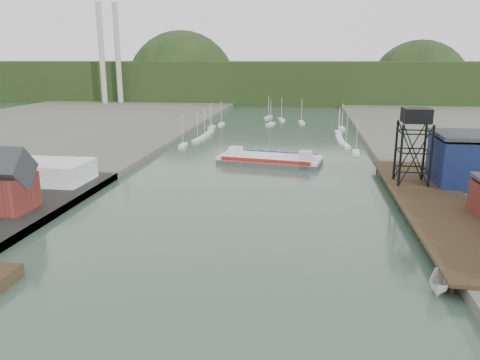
# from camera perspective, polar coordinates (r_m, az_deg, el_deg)

# --- Properties ---
(ground) EXTENTS (600.00, 600.00, 0.00)m
(ground) POSITION_cam_1_polar(r_m,az_deg,el_deg) (53.26, -7.04, -17.38)
(ground) COLOR #2E4839
(ground) RESTS_ON ground
(east_pier) EXTENTS (14.00, 70.00, 2.45)m
(east_pier) POSITION_cam_1_polar(r_m,az_deg,el_deg) (95.46, 22.69, -2.50)
(east_pier) COLOR black
(east_pier) RESTS_ON ground
(white_shed) EXTENTS (18.00, 12.00, 4.50)m
(white_shed) POSITION_cam_1_polar(r_m,az_deg,el_deg) (111.89, -22.43, 0.96)
(white_shed) COLOR silver
(white_shed) RESTS_ON west_quay
(lift_tower) EXTENTS (6.50, 6.50, 16.00)m
(lift_tower) POSITION_cam_1_polar(r_m,az_deg,el_deg) (104.67, 20.65, 6.84)
(lift_tower) COLOR black
(lift_tower) RESTS_ON east_pier
(marina_sailboats) EXTENTS (57.71, 92.65, 0.90)m
(marina_sailboats) POSITION_cam_1_polar(r_m,az_deg,el_deg) (184.46, 4.23, 5.91)
(marina_sailboats) COLOR silver
(marina_sailboats) RESTS_ON ground
(smokestacks) EXTENTS (11.20, 8.20, 60.00)m
(smokestacks) POSITION_cam_1_polar(r_m,az_deg,el_deg) (300.35, -15.58, 14.45)
(smokestacks) COLOR #AEAEA9
(smokestacks) RESTS_ON ground
(distant_hills) EXTENTS (500.00, 120.00, 80.00)m
(distant_hills) POSITION_cam_1_polar(r_m,az_deg,el_deg) (345.67, 5.53, 11.60)
(distant_hills) COLOR black
(distant_hills) RESTS_ON ground
(chain_ferry) EXTENTS (29.25, 15.64, 4.00)m
(chain_ferry) POSITION_cam_1_polar(r_m,az_deg,el_deg) (129.52, 3.66, 2.56)
(chain_ferry) COLOR #474749
(chain_ferry) RESTS_ON ground
(motorboat) EXTENTS (4.53, 6.75, 2.44)m
(motorboat) POSITION_cam_1_polar(r_m,az_deg,el_deg) (64.03, 23.24, -11.51)
(motorboat) COLOR silver
(motorboat) RESTS_ON ground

